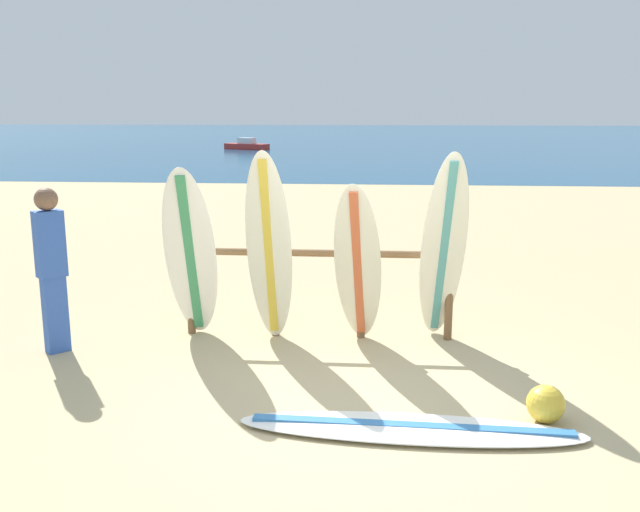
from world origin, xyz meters
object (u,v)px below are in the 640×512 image
(surfboard_lying_on_sand, at_px, (411,429))
(beachgoer_standing, at_px, (51,263))
(surfboard_leaning_center, at_px, (443,250))
(small_boat_offshore, at_px, (247,145))
(surfboard_leaning_left, at_px, (269,249))
(surfboard_leaning_far_left, at_px, (191,255))
(surfboard_leaning_center_left, at_px, (357,266))
(beach_ball, at_px, (546,404))
(surfboard_rack, at_px, (318,276))

(surfboard_lying_on_sand, height_order, beachgoer_standing, beachgoer_standing)
(surfboard_leaning_center, xyz_separation_m, small_boat_offshore, (-8.71, 35.92, -0.83))
(small_boat_offshore, bearing_deg, surfboard_leaning_left, -79.20)
(surfboard_leaning_center, relative_size, beachgoer_standing, 1.23)
(surfboard_lying_on_sand, bearing_deg, small_boat_offshore, 102.32)
(surfboard_leaning_far_left, xyz_separation_m, small_boat_offshore, (-6.01, 36.01, -0.74))
(surfboard_leaning_center_left, bearing_deg, beachgoer_standing, -174.34)
(beachgoer_standing, distance_m, beach_ball, 5.05)
(surfboard_leaning_far_left, distance_m, surfboard_leaning_center, 2.71)
(beachgoer_standing, relative_size, beach_ball, 5.54)
(surfboard_leaning_center_left, height_order, beachgoer_standing, surfboard_leaning_center_left)
(beachgoer_standing, distance_m, small_boat_offshore, 36.67)
(small_boat_offshore, bearing_deg, surfboard_rack, -78.34)
(surfboard_leaning_left, xyz_separation_m, surfboard_leaning_center_left, (0.95, -0.08, -0.15))
(surfboard_rack, relative_size, beach_ball, 9.55)
(surfboard_leaning_far_left, bearing_deg, beachgoer_standing, -165.66)
(beach_ball, bearing_deg, beachgoer_standing, 164.39)
(surfboard_leaning_far_left, relative_size, beachgoer_standing, 1.14)
(surfboard_lying_on_sand, bearing_deg, surfboard_leaning_left, 125.43)
(beachgoer_standing, xyz_separation_m, beach_ball, (4.80, -1.34, -0.81))
(surfboard_leaning_left, distance_m, surfboard_leaning_center_left, 0.97)
(surfboard_leaning_center_left, distance_m, beach_ball, 2.43)
(surfboard_lying_on_sand, distance_m, beach_ball, 1.16)
(surfboard_rack, xyz_separation_m, beach_ball, (2.06, -2.06, -0.54))
(surfboard_leaning_far_left, bearing_deg, surfboard_leaning_center_left, -1.25)
(surfboard_lying_on_sand, height_order, beach_ball, beach_ball)
(surfboard_leaning_far_left, bearing_deg, surfboard_lying_on_sand, -40.91)
(surfboard_leaning_left, xyz_separation_m, surfboard_lying_on_sand, (1.44, -2.02, -1.04))
(surfboard_rack, height_order, surfboard_leaning_center, surfboard_leaning_center)
(surfboard_leaning_center, bearing_deg, small_boat_offshore, 103.64)
(surfboard_leaning_left, height_order, surfboard_leaning_center_left, surfboard_leaning_left)
(surfboard_rack, distance_m, surfboard_leaning_left, 0.70)
(surfboard_leaning_left, bearing_deg, beach_ball, -34.15)
(surfboard_leaning_center_left, height_order, surfboard_leaning_center, surfboard_leaning_center)
(surfboard_leaning_left, xyz_separation_m, surfboard_leaning_center, (1.85, 0.05, 0.00))
(small_boat_offshore, bearing_deg, surfboard_lying_on_sand, -77.68)
(surfboard_rack, height_order, surfboard_leaning_left, surfboard_leaning_left)
(surfboard_leaning_center_left, bearing_deg, surfboard_leaning_center, 8.30)
(surfboard_leaning_center, bearing_deg, surfboard_rack, 168.64)
(surfboard_lying_on_sand, distance_m, small_boat_offshore, 38.89)
(surfboard_rack, relative_size, surfboard_lying_on_sand, 1.08)
(surfboard_leaning_far_left, xyz_separation_m, surfboard_lying_on_sand, (2.29, -1.98, -0.96))
(surfboard_leaning_center_left, bearing_deg, small_boat_offshore, 102.22)
(beachgoer_standing, height_order, beach_ball, beachgoer_standing)
(surfboard_leaning_left, relative_size, beachgoer_standing, 1.22)
(surfboard_leaning_far_left, distance_m, small_boat_offshore, 36.52)
(surfboard_leaning_center, height_order, beachgoer_standing, surfboard_leaning_center)
(surfboard_leaning_center_left, relative_size, surfboard_leaning_center, 0.86)
(surfboard_rack, height_order, beach_ball, surfboard_rack)
(surfboard_leaning_far_left, xyz_separation_m, surfboard_leaning_center, (2.70, 0.09, 0.08))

